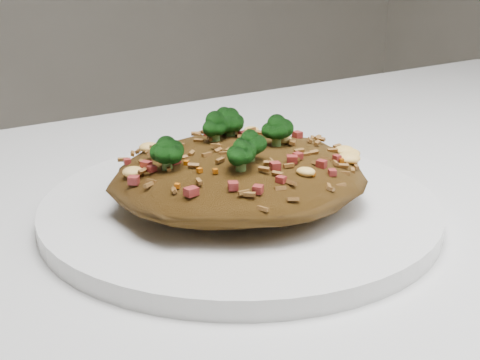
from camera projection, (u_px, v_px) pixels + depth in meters
name	position (u px, v px, depth m)	size (l,w,h in m)	color
dining_table	(388.00, 321.00, 0.53)	(1.20, 0.80, 0.75)	silver
plate	(240.00, 208.00, 0.50)	(0.29, 0.29, 0.01)	white
fried_rice	(240.00, 165.00, 0.48)	(0.19, 0.17, 0.06)	brown
fork	(256.00, 158.00, 0.58)	(0.16, 0.03, 0.00)	silver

